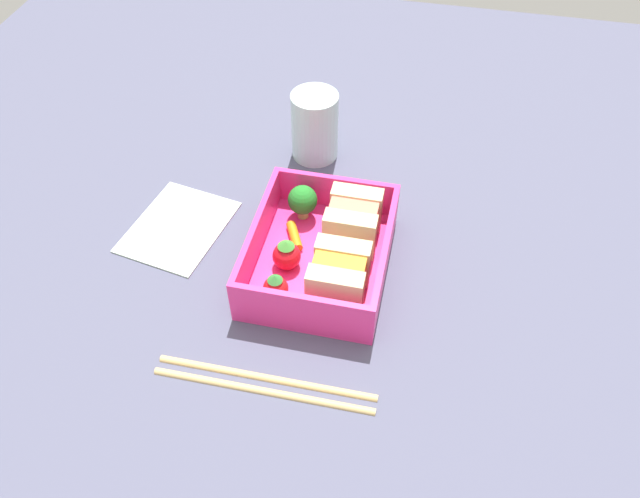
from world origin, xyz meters
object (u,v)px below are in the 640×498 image
(sandwich_left, at_px, (353,221))
(chopstick_pair, at_px, (265,383))
(sandwich_center_left, at_px, (339,276))
(folded_napkin, at_px, (178,226))
(strawberry_far_left, at_px, (287,255))
(drinking_glass, at_px, (315,126))
(strawberry_left, at_px, (276,288))
(carrot_stick_far_left, at_px, (294,236))
(broccoli_floret, at_px, (303,201))

(sandwich_left, distance_m, chopstick_pair, 0.19)
(sandwich_center_left, xyz_separation_m, folded_napkin, (-0.06, -0.19, -0.03))
(strawberry_far_left, distance_m, drinking_glass, 0.19)
(sandwich_left, height_order, sandwich_center_left, same)
(strawberry_left, distance_m, drinking_glass, 0.23)
(drinking_glass, bearing_deg, chopstick_pair, 4.76)
(folded_napkin, bearing_deg, carrot_stick_far_left, 89.55)
(broccoli_floret, height_order, folded_napkin, broccoli_floret)
(strawberry_far_left, relative_size, strawberry_left, 1.13)
(chopstick_pair, bearing_deg, folded_napkin, -139.08)
(strawberry_left, relative_size, drinking_glass, 0.36)
(sandwich_center_left, xyz_separation_m, strawberry_far_left, (-0.02, -0.06, -0.01))
(strawberry_left, bearing_deg, drinking_glass, -176.52)
(sandwich_left, xyz_separation_m, strawberry_left, (0.09, -0.06, -0.01))
(broccoli_floret, distance_m, drinking_glass, 0.12)
(strawberry_far_left, xyz_separation_m, folded_napkin, (-0.04, -0.13, -0.03))
(drinking_glass, distance_m, folded_napkin, 0.20)
(folded_napkin, bearing_deg, strawberry_left, 59.39)
(sandwich_center_left, bearing_deg, drinking_glass, -161.58)
(chopstick_pair, distance_m, drinking_glass, 0.33)
(broccoli_floret, distance_m, strawberry_left, 0.11)
(sandwich_left, height_order, strawberry_far_left, sandwich_left)
(sandwich_left, xyz_separation_m, drinking_glass, (-0.14, -0.07, 0.01))
(carrot_stick_far_left, height_order, strawberry_left, strawberry_left)
(carrot_stick_far_left, relative_size, chopstick_pair, 0.18)
(strawberry_far_left, relative_size, chopstick_pair, 0.17)
(drinking_glass, bearing_deg, sandwich_center_left, 18.42)
(carrot_stick_far_left, height_order, drinking_glass, drinking_glass)
(sandwich_center_left, distance_m, drinking_glass, 0.23)
(sandwich_left, relative_size, drinking_glass, 0.70)
(strawberry_far_left, bearing_deg, sandwich_left, 132.89)
(sandwich_left, bearing_deg, drinking_glass, -152.89)
(carrot_stick_far_left, distance_m, strawberry_left, 0.08)
(sandwich_center_left, xyz_separation_m, carrot_stick_far_left, (-0.06, -0.06, -0.02))
(folded_napkin, bearing_deg, broccoli_floret, 104.81)
(strawberry_far_left, xyz_separation_m, drinking_glass, (-0.19, -0.01, 0.01))
(sandwich_center_left, relative_size, carrot_stick_far_left, 1.61)
(sandwich_center_left, relative_size, folded_napkin, 0.49)
(drinking_glass, bearing_deg, broccoli_floret, 6.52)
(strawberry_far_left, height_order, chopstick_pair, strawberry_far_left)
(sandwich_left, height_order, carrot_stick_far_left, sandwich_left)
(strawberry_far_left, bearing_deg, broccoli_floret, -179.36)
(carrot_stick_far_left, bearing_deg, strawberry_left, 0.74)
(sandwich_center_left, bearing_deg, folded_napkin, -107.47)
(sandwich_left, relative_size, broccoli_floret, 1.48)
(sandwich_center_left, bearing_deg, carrot_stick_far_left, -135.10)
(sandwich_center_left, bearing_deg, chopstick_pair, -22.63)
(strawberry_far_left, xyz_separation_m, chopstick_pair, (0.13, 0.01, -0.02))
(strawberry_left, relative_size, chopstick_pair, 0.15)
(sandwich_left, bearing_deg, broccoli_floret, -108.46)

